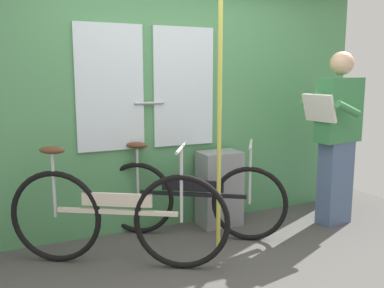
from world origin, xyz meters
name	(u,v)px	position (x,y,z in m)	size (l,w,h in m)	color
ground_plane	(224,274)	(0.00, 0.00, -0.02)	(5.25, 3.85, 0.04)	#474442
train_door_wall	(167,99)	(-0.01, 1.12, 1.22)	(4.25, 0.28, 2.34)	#4C8C56
bicycle_near_door	(192,198)	(0.07, 0.73, 0.36)	(1.41, 0.98, 0.88)	black
bicycle_leaning_behind	(116,216)	(-0.69, 0.45, 0.39)	(1.49, 0.94, 0.94)	black
passenger_reading_newspaper	(337,135)	(1.49, 0.47, 0.88)	(0.59, 0.52, 1.67)	slate
trash_bin_by_wall	(219,188)	(0.45, 0.91, 0.36)	(0.40, 0.28, 0.72)	gray
handrail_pole	(219,112)	(0.17, 0.41, 1.15)	(0.04, 0.04, 2.30)	#C6C14C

